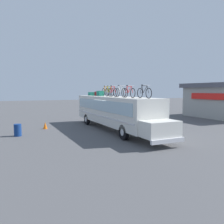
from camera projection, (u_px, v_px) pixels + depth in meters
name	position (u px, v px, depth m)	size (l,w,h in m)	color
ground_plane	(113.00, 129.00, 18.96)	(120.00, 120.00, 0.00)	#4C4C4F
bus	(114.00, 111.00, 18.55)	(12.92, 2.41, 2.74)	silver
luggage_bag_1	(92.00, 94.00, 22.83)	(0.73, 0.49, 0.34)	#1E7F66
luggage_bag_2	(98.00, 94.00, 22.24)	(0.64, 0.48, 0.39)	maroon
luggage_bag_3	(100.00, 93.00, 21.45)	(0.74, 0.50, 0.47)	#1E7F66
rooftop_bicycle_1	(106.00, 92.00, 20.85)	(1.78, 0.44, 0.95)	black
rooftop_bicycle_2	(109.00, 92.00, 19.55)	(1.78, 0.44, 0.92)	black
rooftop_bicycle_3	(113.00, 92.00, 18.16)	(1.72, 0.44, 0.91)	black
rooftop_bicycle_4	(120.00, 92.00, 16.96)	(1.72, 0.44, 0.91)	black
rooftop_bicycle_5	(129.00, 92.00, 15.76)	(1.69, 0.44, 0.89)	black
rooftop_bicycle_6	(144.00, 93.00, 14.72)	(1.70, 0.44, 0.89)	black
trash_bin	(18.00, 130.00, 16.18)	(0.51, 0.51, 0.87)	navy
traffic_cone	(45.00, 125.00, 19.23)	(0.36, 0.36, 0.58)	orange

